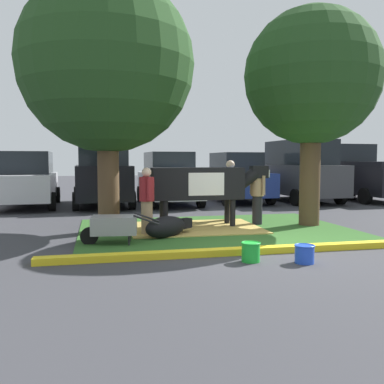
# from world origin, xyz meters

# --- Properties ---
(ground_plane) EXTENTS (80.00, 80.00, 0.00)m
(ground_plane) POSITION_xyz_m (0.00, 0.00, 0.00)
(ground_plane) COLOR #38383D
(grass_island) EXTENTS (6.56, 4.93, 0.02)m
(grass_island) POSITION_xyz_m (-0.20, 1.98, 0.01)
(grass_island) COLOR #2D5B23
(grass_island) RESTS_ON ground
(curb_yellow) EXTENTS (7.76, 0.24, 0.12)m
(curb_yellow) POSITION_xyz_m (-0.20, -0.63, 0.06)
(curb_yellow) COLOR yellow
(curb_yellow) RESTS_ON ground
(hay_bedding) EXTENTS (3.24, 2.46, 0.04)m
(hay_bedding) POSITION_xyz_m (-0.67, 2.33, 0.03)
(hay_bedding) COLOR tan
(hay_bedding) RESTS_ON ground
(shade_tree_left) EXTENTS (4.11, 4.11, 6.00)m
(shade_tree_left) POSITION_xyz_m (-2.77, 2.42, 3.92)
(shade_tree_left) COLOR brown
(shade_tree_left) RESTS_ON ground
(shade_tree_right) EXTENTS (3.47, 3.47, 5.59)m
(shade_tree_right) POSITION_xyz_m (2.38, 2.20, 3.81)
(shade_tree_right) COLOR #4C3823
(shade_tree_right) RESTS_ON ground
(cow_holstein) EXTENTS (3.14, 0.73, 1.56)m
(cow_holstein) POSITION_xyz_m (-0.45, 2.53, 1.11)
(cow_holstein) COLOR black
(cow_holstein) RESTS_ON ground
(calf_lying) EXTENTS (1.26, 1.01, 0.48)m
(calf_lying) POSITION_xyz_m (-1.54, 1.29, 0.24)
(calf_lying) COLOR black
(calf_lying) RESTS_ON ground
(person_handler) EXTENTS (0.34, 0.53, 1.55)m
(person_handler) POSITION_xyz_m (-1.94, 1.64, 0.83)
(person_handler) COLOR #9E7F5B
(person_handler) RESTS_ON ground
(person_visitor_near) EXTENTS (0.34, 0.48, 1.71)m
(person_visitor_near) POSITION_xyz_m (0.59, 3.38, 0.92)
(person_visitor_near) COLOR #9E7F5B
(person_visitor_near) RESTS_ON ground
(person_visitor_far) EXTENTS (0.34, 0.49, 1.51)m
(person_visitor_far) POSITION_xyz_m (1.08, 2.58, 0.80)
(person_visitor_far) COLOR black
(person_visitor_far) RESTS_ON ground
(wheelbarrow) EXTENTS (1.62, 0.70, 0.63)m
(wheelbarrow) POSITION_xyz_m (-2.72, 0.79, 0.39)
(wheelbarrow) COLOR gray
(wheelbarrow) RESTS_ON ground
(bucket_green) EXTENTS (0.33, 0.33, 0.33)m
(bucket_green) POSITION_xyz_m (-0.51, -1.19, 0.17)
(bucket_green) COLOR green
(bucket_green) RESTS_ON ground
(bucket_blue) EXTENTS (0.34, 0.34, 0.31)m
(bucket_blue) POSITION_xyz_m (0.33, -1.47, 0.16)
(bucket_blue) COLOR blue
(bucket_blue) RESTS_ON ground
(sedan_silver) EXTENTS (2.15, 4.47, 2.02)m
(sedan_silver) POSITION_xyz_m (-5.50, 8.38, 0.98)
(sedan_silver) COLOR silver
(sedan_silver) RESTS_ON ground
(suv_black) EXTENTS (2.26, 4.67, 2.52)m
(suv_black) POSITION_xyz_m (-2.88, 8.35, 1.27)
(suv_black) COLOR black
(suv_black) RESTS_ON ground
(hatchback_white) EXTENTS (2.15, 4.47, 2.02)m
(hatchback_white) POSITION_xyz_m (-0.37, 8.18, 0.98)
(hatchback_white) COLOR silver
(hatchback_white) RESTS_ON ground
(sedan_blue) EXTENTS (2.15, 4.47, 2.02)m
(sedan_blue) POSITION_xyz_m (2.50, 8.63, 0.98)
(sedan_blue) COLOR navy
(sedan_blue) RESTS_ON ground
(suv_dark_grey) EXTENTS (2.26, 4.67, 2.52)m
(suv_dark_grey) POSITION_xyz_m (5.13, 8.18, 1.27)
(suv_dark_grey) COLOR #3D3D42
(suv_dark_grey) RESTS_ON ground
(pickup_truck_black) EXTENTS (2.38, 5.47, 2.42)m
(pickup_truck_black) POSITION_xyz_m (8.03, 8.46, 1.11)
(pickup_truck_black) COLOR black
(pickup_truck_black) RESTS_ON ground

